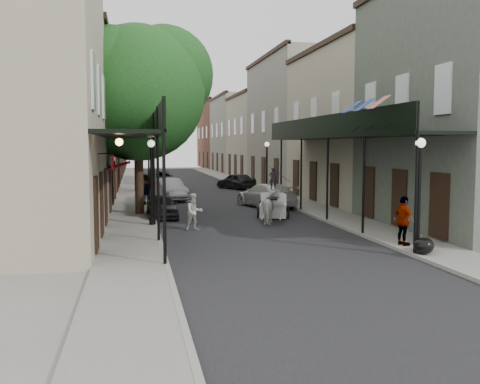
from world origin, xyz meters
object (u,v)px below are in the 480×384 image
lamppost_left (152,181)px  car_left_far (161,179)px  car_left_mid (169,189)px  lamppost_right_far (267,168)px  carriage (274,197)px  pedestrian_sidewalk_right (404,221)px  tree_far (141,116)px  pedestrian_walking (194,212)px  car_right_far (236,181)px  lamppost_right_near (419,194)px  tree_near (146,88)px  horse (272,207)px  car_right_near (266,195)px  car_left_near (162,206)px  pedestrian_sidewalk_left (146,190)px

lamppost_left → car_left_far: 21.89m
lamppost_left → car_left_mid: lamppost_left is taller
lamppost_right_far → carriage: (-2.09, -9.74, -1.07)m
pedestrian_sidewalk_right → car_left_mid: 19.41m
tree_far → pedestrian_walking: size_ratio=5.48×
lamppost_right_far → carriage: size_ratio=1.47×
car_right_far → pedestrian_walking: bearing=49.5°
carriage → pedestrian_walking: (-4.39, -3.46, -0.20)m
pedestrian_sidewalk_right → car_right_far: 26.18m
lamppost_left → lamppost_right_far: bearing=55.7°
tree_far → lamppost_right_near: (8.35, -26.18, -3.79)m
tree_near → car_left_far: 18.60m
tree_far → car_left_mid: bearing=-76.2°
tree_near → horse: tree_near is taller
pedestrian_sidewalk_right → car_right_near: (-1.64, 13.10, -0.28)m
tree_far → pedestrian_sidewalk_right: bearing=-71.0°
tree_near → car_right_near: tree_near is taller
lamppost_right_near → car_left_far: lamppost_right_near is taller
tree_far → horse: tree_far is taller
lamppost_right_near → lamppost_right_far: same height
lamppost_right_near → car_left_near: bearing=124.7°
car_right_near → car_right_far: 13.08m
lamppost_right_far → car_left_far: size_ratio=0.70×
car_left_mid → carriage: bearing=-74.6°
tree_near → car_right_near: size_ratio=1.99×
car_left_far → car_right_far: car_left_far is taller
lamppost_right_near → pedestrian_walking: lamppost_right_near is taller
lamppost_right_far → pedestrian_sidewalk_right: lamppost_right_far is taller
pedestrian_walking → car_left_near: (-1.13, 4.21, -0.19)m
pedestrian_walking → car_left_far: (-0.22, 23.00, -0.04)m
pedestrian_sidewalk_left → pedestrian_walking: bearing=71.9°
tree_near → lamppost_right_near: bearing=-55.7°
lamppost_left → horse: lamppost_left is taller
lamppost_left → car_right_far: bearing=69.0°
car_left_mid → car_right_near: car_left_mid is taller
car_right_near → horse: bearing=63.7°
carriage → tree_far: bearing=128.3°
pedestrian_sidewalk_right → car_left_mid: (-6.91, 18.13, -0.27)m
pedestrian_walking → car_left_far: 23.00m
pedestrian_sidewalk_right → car_right_far: (-0.92, 26.17, -0.30)m
lamppost_left → car_right_near: size_ratio=0.77×
lamppost_right_far → car_left_near: size_ratio=1.06×
tree_far → carriage: bearing=-68.6°
lamppost_right_far → pedestrian_sidewalk_left: size_ratio=2.17×
tree_near → lamppost_left: size_ratio=2.60×
lamppost_right_near → horse: size_ratio=2.07×
tree_near → car_left_far: tree_near is taller
lamppost_right_far → pedestrian_walking: lamppost_right_far is taller
car_left_mid → horse: bearing=-82.2°
tree_far → car_left_near: 16.07m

